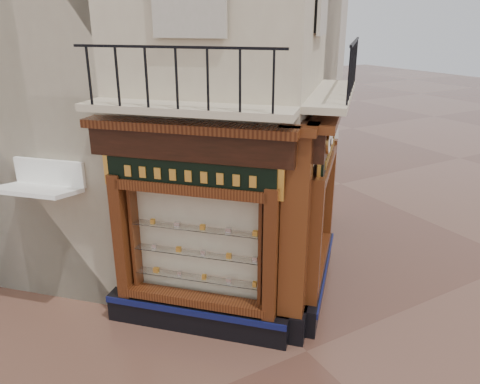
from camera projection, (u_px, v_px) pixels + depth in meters
ground at (307, 351)px, 8.28m from camera, size 80.00×80.00×0.00m
neighbour_left at (39, 20)px, 12.22m from camera, size 11.31×11.31×11.00m
neighbour_right at (209, 19)px, 14.53m from camera, size 11.31×11.31×11.00m
shopfront_left at (194, 234)px, 8.21m from camera, size 2.86×2.86×3.98m
shopfront_right at (319, 204)px, 9.52m from camera, size 2.86×2.86×3.98m
corner_pilaster at (294, 241)px, 8.01m from camera, size 0.85×0.85×3.98m
balcony at (266, 100)px, 8.02m from camera, size 5.94×2.97×1.03m
clock_a at (328, 142)px, 7.69m from camera, size 0.31×0.31×0.39m
clock_b at (331, 135)px, 8.19m from camera, size 0.31×0.31×0.39m
clock_c at (334, 127)px, 8.76m from camera, size 0.31×0.31×0.38m
clock_d at (336, 120)px, 9.34m from camera, size 0.28×0.28×0.34m
clock_e at (339, 115)px, 9.90m from camera, size 0.26×0.26×0.31m
awning at (55, 312)px, 9.38m from camera, size 1.66×1.66×0.24m
signboard_left at (190, 175)px, 7.75m from camera, size 2.29×2.29×0.61m
signboard_right at (327, 151)px, 9.11m from camera, size 1.92×1.92×0.51m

